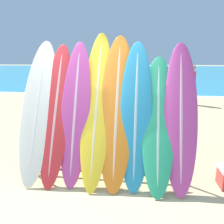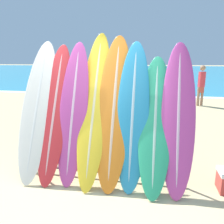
{
  "view_description": "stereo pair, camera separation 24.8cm",
  "coord_description": "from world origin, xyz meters",
  "px_view_note": "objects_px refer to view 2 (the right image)",
  "views": [
    {
      "loc": [
        0.81,
        -2.54,
        1.96
      ],
      "look_at": [
        0.27,
        1.52,
        0.97
      ],
      "focal_mm": 35.0,
      "sensor_mm": 36.0,
      "label": 1
    },
    {
      "loc": [
        1.05,
        -2.51,
        1.96
      ],
      "look_at": [
        0.27,
        1.52,
        0.97
      ],
      "focal_mm": 35.0,
      "sensor_mm": 36.0,
      "label": 2
    }
  ],
  "objects_px": {
    "person_mid_beach": "(137,93)",
    "surfboard_slot_7": "(178,117)",
    "person_near_water": "(201,84)",
    "surfboard_slot_3": "(94,107)",
    "surfboard_slot_5": "(133,115)",
    "surfboard_slot_0": "(37,109)",
    "person_far_left": "(119,86)",
    "surfboard_slot_2": "(73,111)",
    "surfboard_slot_4": "(114,110)",
    "surfboard_slot_1": "(55,111)",
    "surfboard_rack": "(103,150)",
    "person_far_right": "(115,80)",
    "surfboard_slot_6": "(155,124)"
  },
  "relations": [
    {
      "from": "surfboard_slot_0",
      "to": "surfboard_slot_3",
      "type": "relative_size",
      "value": 0.95
    },
    {
      "from": "surfboard_rack",
      "to": "surfboard_slot_7",
      "type": "distance_m",
      "value": 1.3
    },
    {
      "from": "person_far_right",
      "to": "surfboard_slot_5",
      "type": "bearing_deg",
      "value": 82.3
    },
    {
      "from": "person_near_water",
      "to": "person_mid_beach",
      "type": "relative_size",
      "value": 1.1
    },
    {
      "from": "surfboard_slot_6",
      "to": "person_near_water",
      "type": "relative_size",
      "value": 1.17
    },
    {
      "from": "surfboard_slot_0",
      "to": "surfboard_slot_2",
      "type": "height_order",
      "value": "surfboard_slot_0"
    },
    {
      "from": "person_far_left",
      "to": "surfboard_slot_2",
      "type": "bearing_deg",
      "value": -114.87
    },
    {
      "from": "surfboard_rack",
      "to": "person_near_water",
      "type": "distance_m",
      "value": 7.21
    },
    {
      "from": "person_far_left",
      "to": "person_mid_beach",
      "type": "bearing_deg",
      "value": -85.64
    },
    {
      "from": "surfboard_slot_0",
      "to": "surfboard_slot_7",
      "type": "relative_size",
      "value": 1.02
    },
    {
      "from": "person_near_water",
      "to": "person_mid_beach",
      "type": "height_order",
      "value": "person_near_water"
    },
    {
      "from": "surfboard_slot_0",
      "to": "surfboard_slot_6",
      "type": "distance_m",
      "value": 1.97
    },
    {
      "from": "surfboard_slot_0",
      "to": "person_far_right",
      "type": "distance_m",
      "value": 7.51
    },
    {
      "from": "surfboard_slot_2",
      "to": "surfboard_slot_4",
      "type": "xyz_separation_m",
      "value": [
        0.67,
        0.04,
        0.05
      ]
    },
    {
      "from": "surfboard_slot_5",
      "to": "surfboard_slot_7",
      "type": "xyz_separation_m",
      "value": [
        0.68,
        -0.0,
        -0.01
      ]
    },
    {
      "from": "person_near_water",
      "to": "person_mid_beach",
      "type": "distance_m",
      "value": 3.6
    },
    {
      "from": "surfboard_slot_0",
      "to": "person_far_left",
      "type": "height_order",
      "value": "surfboard_slot_0"
    },
    {
      "from": "surfboard_slot_1",
      "to": "surfboard_slot_4",
      "type": "bearing_deg",
      "value": 1.47
    },
    {
      "from": "surfboard_slot_1",
      "to": "surfboard_slot_3",
      "type": "height_order",
      "value": "surfboard_slot_3"
    },
    {
      "from": "surfboard_slot_6",
      "to": "person_mid_beach",
      "type": "relative_size",
      "value": 1.29
    },
    {
      "from": "surfboard_slot_1",
      "to": "person_near_water",
      "type": "bearing_deg",
      "value": 61.46
    },
    {
      "from": "surfboard_slot_6",
      "to": "surfboard_slot_2",
      "type": "bearing_deg",
      "value": 178.31
    },
    {
      "from": "surfboard_slot_4",
      "to": "surfboard_slot_5",
      "type": "relative_size",
      "value": 1.05
    },
    {
      "from": "surfboard_rack",
      "to": "surfboard_slot_1",
      "type": "distance_m",
      "value": 1.03
    },
    {
      "from": "surfboard_slot_3",
      "to": "person_mid_beach",
      "type": "height_order",
      "value": "surfboard_slot_3"
    },
    {
      "from": "surfboard_slot_5",
      "to": "surfboard_slot_7",
      "type": "bearing_deg",
      "value": -0.36
    },
    {
      "from": "surfboard_slot_4",
      "to": "surfboard_slot_6",
      "type": "relative_size",
      "value": 1.17
    },
    {
      "from": "surfboard_slot_4",
      "to": "person_mid_beach",
      "type": "height_order",
      "value": "surfboard_slot_4"
    },
    {
      "from": "surfboard_slot_0",
      "to": "person_near_water",
      "type": "relative_size",
      "value": 1.33
    },
    {
      "from": "surfboard_slot_1",
      "to": "surfboard_slot_4",
      "type": "height_order",
      "value": "surfboard_slot_4"
    },
    {
      "from": "surfboard_slot_0",
      "to": "surfboard_slot_4",
      "type": "relative_size",
      "value": 0.97
    },
    {
      "from": "surfboard_slot_2",
      "to": "surfboard_slot_4",
      "type": "distance_m",
      "value": 0.67
    },
    {
      "from": "surfboard_slot_0",
      "to": "surfboard_slot_6",
      "type": "height_order",
      "value": "surfboard_slot_0"
    },
    {
      "from": "surfboard_slot_4",
      "to": "surfboard_slot_7",
      "type": "relative_size",
      "value": 1.06
    },
    {
      "from": "surfboard_rack",
      "to": "person_far_right",
      "type": "height_order",
      "value": "person_far_right"
    },
    {
      "from": "surfboard_slot_3",
      "to": "person_far_left",
      "type": "distance_m",
      "value": 5.48
    },
    {
      "from": "surfboard_slot_2",
      "to": "person_near_water",
      "type": "height_order",
      "value": "surfboard_slot_2"
    },
    {
      "from": "surfboard_slot_7",
      "to": "person_far_right",
      "type": "height_order",
      "value": "surfboard_slot_7"
    },
    {
      "from": "person_near_water",
      "to": "person_far_left",
      "type": "relative_size",
      "value": 1.05
    },
    {
      "from": "surfboard_slot_4",
      "to": "surfboard_slot_7",
      "type": "bearing_deg",
      "value": -2.71
    },
    {
      "from": "surfboard_slot_0",
      "to": "surfboard_slot_3",
      "type": "distance_m",
      "value": 0.99
    },
    {
      "from": "surfboard_slot_5",
      "to": "surfboard_rack",
      "type": "bearing_deg",
      "value": -174.49
    },
    {
      "from": "surfboard_slot_0",
      "to": "surfboard_slot_3",
      "type": "xyz_separation_m",
      "value": [
        0.99,
        0.04,
        0.07
      ]
    },
    {
      "from": "person_mid_beach",
      "to": "surfboard_slot_7",
      "type": "bearing_deg",
      "value": -121.47
    },
    {
      "from": "surfboard_slot_6",
      "to": "surfboard_slot_7",
      "type": "xyz_separation_m",
      "value": [
        0.33,
        0.03,
        0.11
      ]
    },
    {
      "from": "person_mid_beach",
      "to": "surfboard_slot_3",
      "type": "bearing_deg",
      "value": -139.98
    },
    {
      "from": "surfboard_slot_5",
      "to": "surfboard_slot_7",
      "type": "distance_m",
      "value": 0.68
    },
    {
      "from": "person_far_right",
      "to": "surfboard_slot_2",
      "type": "bearing_deg",
      "value": 75.08
    },
    {
      "from": "surfboard_slot_1",
      "to": "surfboard_rack",
      "type": "bearing_deg",
      "value": -4.26
    },
    {
      "from": "surfboard_slot_3",
      "to": "surfboard_slot_4",
      "type": "bearing_deg",
      "value": -4.42
    }
  ]
}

